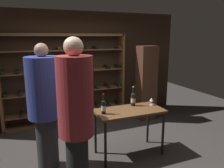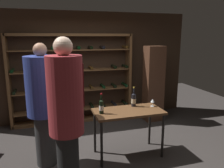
{
  "view_description": "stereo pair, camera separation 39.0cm",
  "coord_description": "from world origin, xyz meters",
  "px_view_note": "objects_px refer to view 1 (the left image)",
  "views": [
    {
      "loc": [
        -1.25,
        -3.35,
        2.08
      ],
      "look_at": [
        0.22,
        0.17,
        1.26
      ],
      "focal_mm": 35.33,
      "sensor_mm": 36.0,
      "label": 1
    },
    {
      "loc": [
        -0.88,
        -3.48,
        2.08
      ],
      "look_at": [
        0.22,
        0.17,
        1.26
      ],
      "focal_mm": 35.33,
      "sensor_mm": 36.0,
      "label": 2
    }
  ],
  "objects_px": {
    "tasting_table": "(129,115)",
    "person_guest_khaki": "(76,114)",
    "display_cabinet": "(146,83)",
    "wine_glass_stemmed_center": "(151,100)",
    "wine_bottle_green_slim": "(133,99)",
    "wine_bottle_red_label": "(104,107)",
    "wine_rack": "(67,80)",
    "person_host_in_suit": "(45,102)"
  },
  "relations": [
    {
      "from": "tasting_table",
      "to": "person_guest_khaki",
      "type": "xyz_separation_m",
      "value": [
        -1.11,
        -0.75,
        0.42
      ]
    },
    {
      "from": "person_host_in_suit",
      "to": "person_guest_khaki",
      "type": "bearing_deg",
      "value": 167.11
    },
    {
      "from": "tasting_table",
      "to": "wine_bottle_green_slim",
      "type": "distance_m",
      "value": 0.34
    },
    {
      "from": "display_cabinet",
      "to": "person_host_in_suit",
      "type": "bearing_deg",
      "value": -153.29
    },
    {
      "from": "wine_bottle_red_label",
      "to": "wine_bottle_green_slim",
      "type": "relative_size",
      "value": 0.95
    },
    {
      "from": "wine_bottle_red_label",
      "to": "wine_glass_stemmed_center",
      "type": "relative_size",
      "value": 2.46
    },
    {
      "from": "person_host_in_suit",
      "to": "wine_bottle_green_slim",
      "type": "height_order",
      "value": "person_host_in_suit"
    },
    {
      "from": "tasting_table",
      "to": "wine_bottle_green_slim",
      "type": "xyz_separation_m",
      "value": [
        0.17,
        0.2,
        0.22
      ]
    },
    {
      "from": "person_guest_khaki",
      "to": "wine_glass_stemmed_center",
      "type": "xyz_separation_m",
      "value": [
        1.62,
        0.84,
        -0.22
      ]
    },
    {
      "from": "wine_glass_stemmed_center",
      "to": "wine_bottle_green_slim",
      "type": "bearing_deg",
      "value": 162.5
    },
    {
      "from": "wine_rack",
      "to": "tasting_table",
      "type": "relative_size",
      "value": 2.46
    },
    {
      "from": "tasting_table",
      "to": "wine_bottle_red_label",
      "type": "relative_size",
      "value": 3.45
    },
    {
      "from": "display_cabinet",
      "to": "person_guest_khaki",
      "type": "bearing_deg",
      "value": -136.71
    },
    {
      "from": "wine_bottle_green_slim",
      "to": "tasting_table",
      "type": "bearing_deg",
      "value": -131.76
    },
    {
      "from": "person_guest_khaki",
      "to": "wine_bottle_red_label",
      "type": "xyz_separation_m",
      "value": [
        0.63,
        0.73,
        -0.2
      ]
    },
    {
      "from": "wine_bottle_green_slim",
      "to": "person_guest_khaki",
      "type": "bearing_deg",
      "value": -143.73
    },
    {
      "from": "person_guest_khaki",
      "to": "wine_bottle_green_slim",
      "type": "bearing_deg",
      "value": 124.17
    },
    {
      "from": "tasting_table",
      "to": "wine_bottle_green_slim",
      "type": "bearing_deg",
      "value": 48.24
    },
    {
      "from": "wine_rack",
      "to": "display_cabinet",
      "type": "distance_m",
      "value": 1.97
    },
    {
      "from": "wine_rack",
      "to": "display_cabinet",
      "type": "relative_size",
      "value": 1.57
    },
    {
      "from": "wine_rack",
      "to": "person_host_in_suit",
      "type": "bearing_deg",
      "value": -111.2
    },
    {
      "from": "tasting_table",
      "to": "display_cabinet",
      "type": "distance_m",
      "value": 1.89
    },
    {
      "from": "wine_bottle_green_slim",
      "to": "wine_glass_stemmed_center",
      "type": "bearing_deg",
      "value": -17.5
    },
    {
      "from": "wine_bottle_green_slim",
      "to": "wine_glass_stemmed_center",
      "type": "distance_m",
      "value": 0.35
    },
    {
      "from": "person_host_in_suit",
      "to": "display_cabinet",
      "type": "distance_m",
      "value": 2.91
    },
    {
      "from": "display_cabinet",
      "to": "wine_glass_stemmed_center",
      "type": "bearing_deg",
      "value": -117.64
    },
    {
      "from": "display_cabinet",
      "to": "wine_glass_stemmed_center",
      "type": "relative_size",
      "value": 13.27
    },
    {
      "from": "wine_bottle_red_label",
      "to": "wine_glass_stemmed_center",
      "type": "bearing_deg",
      "value": 6.19
    },
    {
      "from": "wine_bottle_green_slim",
      "to": "wine_bottle_red_label",
      "type": "bearing_deg",
      "value": -162.22
    },
    {
      "from": "person_guest_khaki",
      "to": "wine_glass_stemmed_center",
      "type": "distance_m",
      "value": 1.84
    },
    {
      "from": "person_host_in_suit",
      "to": "display_cabinet",
      "type": "height_order",
      "value": "person_host_in_suit"
    },
    {
      "from": "wine_bottle_green_slim",
      "to": "wine_glass_stemmed_center",
      "type": "height_order",
      "value": "wine_bottle_green_slim"
    },
    {
      "from": "wine_rack",
      "to": "wine_bottle_green_slim",
      "type": "relative_size",
      "value": 8.07
    },
    {
      "from": "tasting_table",
      "to": "wine_glass_stemmed_center",
      "type": "distance_m",
      "value": 0.55
    },
    {
      "from": "wine_rack",
      "to": "person_guest_khaki",
      "type": "distance_m",
      "value": 2.69
    },
    {
      "from": "wine_rack",
      "to": "wine_bottle_red_label",
      "type": "xyz_separation_m",
      "value": [
        0.22,
        -1.93,
        -0.1
      ]
    },
    {
      "from": "display_cabinet",
      "to": "wine_glass_stemmed_center",
      "type": "xyz_separation_m",
      "value": [
        -0.7,
        -1.35,
        0.0
      ]
    },
    {
      "from": "wine_rack",
      "to": "person_guest_khaki",
      "type": "bearing_deg",
      "value": -98.85
    },
    {
      "from": "tasting_table",
      "to": "person_host_in_suit",
      "type": "relative_size",
      "value": 0.6
    },
    {
      "from": "wine_glass_stemmed_center",
      "to": "display_cabinet",
      "type": "bearing_deg",
      "value": 62.36
    },
    {
      "from": "wine_rack",
      "to": "tasting_table",
      "type": "xyz_separation_m",
      "value": [
        0.7,
        -1.91,
        -0.32
      ]
    },
    {
      "from": "person_host_in_suit",
      "to": "display_cabinet",
      "type": "relative_size",
      "value": 1.07
    }
  ]
}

